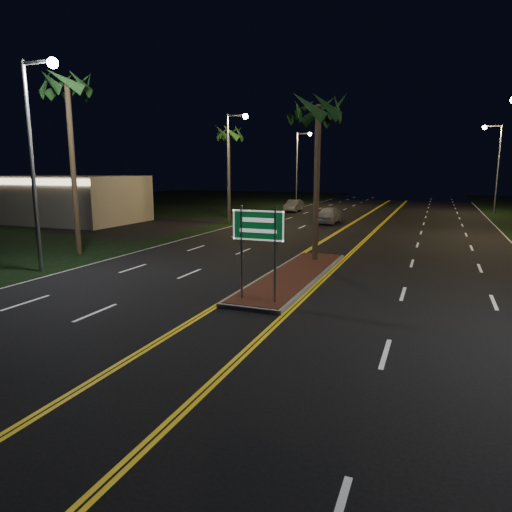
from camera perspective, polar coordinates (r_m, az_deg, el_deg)
The scene contains 14 objects.
ground at distance 13.18m, azimuth -4.23°, elevation -9.28°, with size 120.00×120.00×0.00m, color black.
grass_left at distance 50.81m, azimuth -22.82°, elevation 4.80°, with size 40.00×110.00×0.01m, color black.
median_island at distance 19.44m, azimuth 4.79°, elevation -2.46°, with size 2.25×10.25×0.17m.
highway_sign at distance 15.10m, azimuth 0.27°, elevation 2.73°, with size 1.80×0.08×3.20m.
commercial_building at distance 44.31m, azimuth -23.80°, elevation 6.58°, with size 15.00×8.12×4.00m.
streetlight_left_near at distance 22.09m, azimuth -25.71°, elevation 12.68°, with size 1.91×0.44×9.00m.
streetlight_left_mid at distance 38.64m, azimuth -3.01°, elevation 12.41°, with size 1.91×0.44×9.00m.
streetlight_left_far at distance 57.43m, azimuth 5.50°, elevation 11.81°, with size 1.91×0.44×9.00m.
streetlight_right_far at distance 53.39m, azimuth 27.70°, elevation 10.75°, with size 1.91×0.44×9.00m.
palm_median at distance 22.48m, azimuth 7.81°, elevation 17.71°, with size 2.40×2.40×8.30m.
palm_left_near at distance 26.56m, azimuth -22.55°, elevation 18.99°, with size 2.40×2.40×9.80m.
palm_left_far at distance 43.30m, azimuth -3.48°, elevation 14.99°, with size 2.40×2.40×8.80m.
car_near at distance 39.66m, azimuth 9.01°, elevation 5.26°, with size 2.12×4.94×1.65m, color #B7B7BD.
car_far at distance 50.62m, azimuth 4.74°, elevation 6.41°, with size 1.89×4.41×1.47m, color #A2A3AB.
Camera 1 is at (5.44, -11.13, 4.50)m, focal length 32.00 mm.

